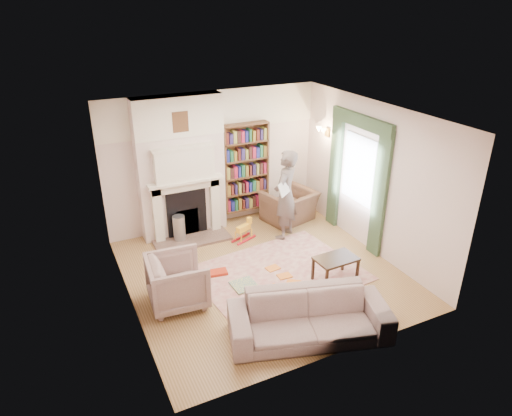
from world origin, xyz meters
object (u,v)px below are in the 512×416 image
armchair_reading (289,206)px  sofa (309,317)px  man_reading (285,195)px  coffee_table (335,269)px  armchair_left (178,281)px  paraffin_heater (179,229)px  rocking_horse (244,230)px  bookcase (245,167)px

armchair_reading → sofa: 3.74m
man_reading → coffee_table: bearing=52.7°
sofa → armchair_left: bearing=149.7°
paraffin_heater → coffee_table: bearing=-51.6°
rocking_horse → armchair_left: bearing=-162.8°
man_reading → coffee_table: (0.00, -1.77, -0.68)m
bookcase → rocking_horse: bearing=-117.1°
sofa → paraffin_heater: sofa is taller
rocking_horse → sofa: bearing=-118.1°
bookcase → sofa: bearing=-101.4°
armchair_left → sofa: armchair_left is taller
armchair_left → rocking_horse: 2.28m
armchair_left → sofa: (1.44, -1.55, -0.08)m
coffee_table → armchair_reading: bearing=76.9°
man_reading → rocking_horse: size_ratio=3.63×
paraffin_heater → armchair_reading: bearing=-2.7°
coffee_table → paraffin_heater: size_ratio=1.27×
armchair_left → coffee_table: size_ratio=1.27×
bookcase → armchair_reading: bearing=-32.2°
coffee_table → paraffin_heater: bearing=126.0°
man_reading → rocking_horse: man_reading is taller
sofa → coffee_table: (1.14, 1.01, -0.10)m
bookcase → paraffin_heater: 1.89m
armchair_reading → sofa: (-1.59, -3.38, -0.00)m
armchair_reading → bookcase: bearing=-46.7°
man_reading → paraffin_heater: (-1.97, 0.71, -0.63)m
armchair_left → paraffin_heater: bearing=-12.6°
sofa → paraffin_heater: (-0.83, 3.50, -0.05)m
coffee_table → sofa: bearing=-141.0°
bookcase → coffee_table: size_ratio=2.64×
armchair_reading → man_reading: size_ratio=0.56×
coffee_table → paraffin_heater: paraffin_heater is taller
bookcase → armchair_reading: 1.27m
sofa → man_reading: bearing=84.6°
bookcase → armchair_left: (-2.23, -2.34, -0.77)m
bookcase → paraffin_heater: (-1.62, -0.39, -0.90)m
armchair_reading → armchair_left: bearing=16.6°
bookcase → coffee_table: bookcase is taller
sofa → rocking_horse: 3.01m
sofa → coffee_table: 1.53m
bookcase → rocking_horse: size_ratio=3.69×
bookcase → armchair_left: bookcase is taller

